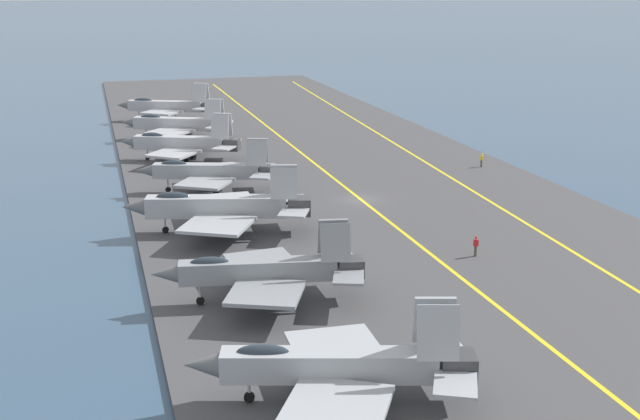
{
  "coord_description": "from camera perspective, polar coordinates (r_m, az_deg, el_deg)",
  "views": [
    {
      "loc": [
        -77.93,
        26.89,
        22.8
      ],
      "look_at": [
        -11.08,
        7.72,
        2.9
      ],
      "focal_mm": 45.0,
      "sensor_mm": 36.0,
      "label": 1
    }
  ],
  "objects": [
    {
      "name": "parked_jet_fifth",
      "position": [
        88.42,
        -7.82,
        2.76
      ],
      "size": [
        12.4,
        15.69,
        6.0
      ],
      "color": "#93999E",
      "rests_on": "carrier_deck"
    },
    {
      "name": "parked_jet_sixth",
      "position": [
        104.92,
        -9.79,
        4.7
      ],
      "size": [
        13.75,
        15.81,
        6.27
      ],
      "color": "#A8AAAF",
      "rests_on": "carrier_deck"
    },
    {
      "name": "deck_stripe_foul_line",
      "position": [
        90.42,
        10.82,
        1.34
      ],
      "size": [
        206.56,
        11.04,
        0.01
      ],
      "primitive_type": "cube",
      "rotation": [
        0.0,
        0.0,
        -0.05
      ],
      "color": "yellow",
      "rests_on": "carrier_deck"
    },
    {
      "name": "ground_plane",
      "position": [
        85.54,
        2.92,
        0.49
      ],
      "size": [
        2000.0,
        2000.0,
        0.0
      ],
      "primitive_type": "plane",
      "color": "#334C66"
    },
    {
      "name": "parked_jet_eighth",
      "position": [
        135.58,
        -10.77,
        7.28
      ],
      "size": [
        12.12,
        16.71,
        6.38
      ],
      "color": "#A8AAAF",
      "rests_on": "carrier_deck"
    },
    {
      "name": "carrier_deck",
      "position": [
        85.48,
        2.93,
        0.62
      ],
      "size": [
        229.8,
        47.69,
        0.4
      ],
      "primitive_type": "cube",
      "color": "#424244",
      "rests_on": "ground"
    },
    {
      "name": "parked_jet_fourth",
      "position": [
        74.05,
        -7.13,
        0.24
      ],
      "size": [
        14.09,
        17.38,
        6.26
      ],
      "color": "#9EA3A8",
      "rests_on": "carrier_deck"
    },
    {
      "name": "deck_stripe_centerline",
      "position": [
        85.43,
        2.93,
        0.75
      ],
      "size": [
        206.82,
        0.36,
        0.01
      ],
      "primitive_type": "cube",
      "color": "yellow",
      "rests_on": "carrier_deck"
    },
    {
      "name": "crew_red_vest",
      "position": [
        68.85,
        11.02,
        -2.47
      ],
      "size": [
        0.29,
        0.4,
        1.77
      ],
      "color": "#4C473D",
      "rests_on": "carrier_deck"
    },
    {
      "name": "parked_jet_third",
      "position": [
        57.71,
        -3.99,
        -4.3
      ],
      "size": [
        12.11,
        15.27,
        5.96
      ],
      "color": "gray",
      "rests_on": "carrier_deck"
    },
    {
      "name": "parked_jet_second",
      "position": [
        44.48,
        1.2,
        -10.98
      ],
      "size": [
        12.49,
        16.05,
        6.03
      ],
      "color": "#9EA3A8",
      "rests_on": "carrier_deck"
    },
    {
      "name": "crew_yellow_vest",
      "position": [
        102.31,
        11.42,
        3.55
      ],
      "size": [
        0.41,
        0.46,
        1.73
      ],
      "color": "#4C473D",
      "rests_on": "carrier_deck"
    },
    {
      "name": "parked_jet_seventh",
      "position": [
        119.09,
        -10.08,
        6.05
      ],
      "size": [
        13.3,
        16.45,
        6.1
      ],
      "color": "#A8AAAF",
      "rests_on": "carrier_deck"
    }
  ]
}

